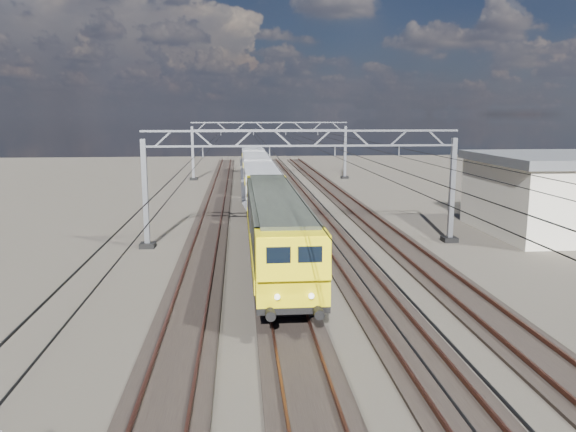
{
  "coord_description": "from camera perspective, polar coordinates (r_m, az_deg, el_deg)",
  "views": [
    {
      "loc": [
        -3.86,
        -30.0,
        8.02
      ],
      "look_at": [
        -1.16,
        0.87,
        2.4
      ],
      "focal_mm": 35.0,
      "sensor_mm": 36.0,
      "label": 1
    }
  ],
  "objects": [
    {
      "name": "catenary_gantry_mid",
      "position": [
        34.47,
        1.46,
        3.42
      ],
      "size": [
        19.9,
        0.9,
        7.11
      ],
      "color": "gray",
      "rests_on": "ground"
    },
    {
      "name": "track_outer_east",
      "position": [
        32.57,
        12.81,
        -4.11
      ],
      "size": [
        2.6,
        140.0,
        0.3
      ],
      "color": "black",
      "rests_on": "ground"
    },
    {
      "name": "locomotive",
      "position": [
        29.52,
        -1.3,
        -0.84
      ],
      "size": [
        2.76,
        21.1,
        3.62
      ],
      "color": "black",
      "rests_on": "ground"
    },
    {
      "name": "track_inner_east",
      "position": [
        31.59,
        5.87,
        -4.35
      ],
      "size": [
        2.6,
        140.0,
        0.3
      ],
      "color": "black",
      "rests_on": "ground"
    },
    {
      "name": "catenary_gantry_far",
      "position": [
        70.23,
        -1.86,
        6.91
      ],
      "size": [
        19.9,
        0.9,
        7.11
      ],
      "color": "gray",
      "rests_on": "ground"
    },
    {
      "name": "track_loco",
      "position": [
        31.09,
        -1.41,
        -4.53
      ],
      "size": [
        2.6,
        140.0,
        0.3
      ],
      "color": "black",
      "rests_on": "ground"
    },
    {
      "name": "ground",
      "position": [
        31.3,
        2.25,
        -4.58
      ],
      "size": [
        160.0,
        160.0,
        0.0
      ],
      "primitive_type": "plane",
      "color": "black",
      "rests_on": "ground"
    },
    {
      "name": "track_outer_west",
      "position": [
        31.11,
        -8.81,
        -4.65
      ],
      "size": [
        2.6,
        140.0,
        0.3
      ],
      "color": "black",
      "rests_on": "ground"
    },
    {
      "name": "hopper_wagon_mid",
      "position": [
        61.11,
        -3.25,
        4.82
      ],
      "size": [
        3.38,
        13.0,
        3.25
      ],
      "color": "black",
      "rests_on": "ground"
    },
    {
      "name": "hopper_wagon_lead",
      "position": [
        47.0,
        -2.71,
        3.19
      ],
      "size": [
        3.38,
        13.0,
        3.25
      ],
      "color": "black",
      "rests_on": "ground"
    },
    {
      "name": "overhead_wires",
      "position": [
        38.27,
        0.8,
        6.88
      ],
      "size": [
        12.03,
        140.0,
        0.53
      ],
      "color": "black",
      "rests_on": "ground"
    },
    {
      "name": "hopper_wagon_third",
      "position": [
        75.25,
        -3.6,
        5.84
      ],
      "size": [
        3.38,
        13.0,
        3.25
      ],
      "color": "black",
      "rests_on": "ground"
    }
  ]
}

